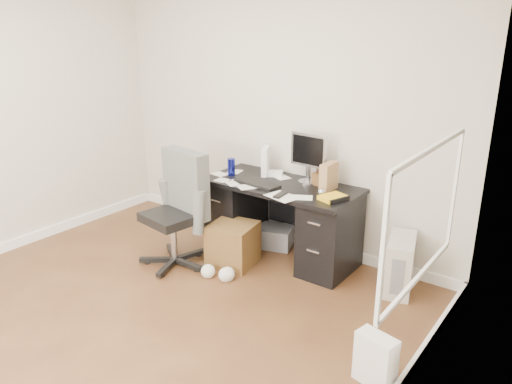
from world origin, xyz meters
TOP-DOWN VIEW (x-y plane):
  - ground at (0.00, 0.00)m, footprint 4.00×4.00m
  - room_shell at (0.03, 0.03)m, footprint 4.02×4.02m
  - desk at (0.30, 1.65)m, footprint 1.50×0.70m
  - loose_papers at (0.10, 1.60)m, footprint 1.10×0.60m
  - lcd_monitor at (0.49, 1.83)m, footprint 0.40×0.25m
  - keyboard at (0.13, 1.49)m, footprint 0.49×0.23m
  - computer_mouse at (0.78, 1.58)m, footprint 0.08×0.08m
  - travel_mug at (-0.26, 1.59)m, footprint 0.10×0.10m
  - white_binder at (0.00, 1.82)m, footprint 0.21×0.26m
  - magazine_file at (0.75, 1.76)m, footprint 0.11×0.22m
  - pen_cup at (0.60, 1.83)m, footprint 0.14×0.14m
  - yellow_book at (0.91, 1.54)m, footprint 0.24×0.27m
  - paper_remote at (0.51, 1.35)m, footprint 0.33×0.29m
  - office_chair at (-0.41, 0.90)m, footprint 0.70×0.70m
  - pc_tower at (1.50, 1.71)m, footprint 0.34×0.52m
  - shopping_bag at (1.82, 0.47)m, footprint 0.29×0.24m
  - wicker_basket at (0.03, 1.24)m, footprint 0.47×0.47m
  - desk_printer at (0.13, 1.80)m, footprint 0.43×0.39m

SIDE VIEW (x-z plane):
  - ground at x=0.00m, z-range 0.00..0.00m
  - desk_printer at x=0.13m, z-range 0.00..0.21m
  - shopping_bag at x=1.82m, z-range 0.00..0.35m
  - wicker_basket at x=0.03m, z-range 0.00..0.40m
  - pc_tower at x=1.50m, z-range 0.00..0.48m
  - desk at x=0.30m, z-range 0.02..0.77m
  - office_chair at x=-0.41m, z-range 0.00..1.09m
  - loose_papers at x=0.10m, z-range 0.75..0.75m
  - paper_remote at x=0.51m, z-range 0.75..0.77m
  - keyboard at x=0.13m, z-range 0.75..0.78m
  - yellow_book at x=0.91m, z-range 0.75..0.79m
  - computer_mouse at x=0.78m, z-range 0.75..0.82m
  - travel_mug at x=-0.26m, z-range 0.75..0.92m
  - magazine_file at x=0.75m, z-range 0.75..1.00m
  - pen_cup at x=0.60m, z-range 0.75..1.03m
  - white_binder at x=0.00m, z-range 0.75..1.03m
  - lcd_monitor at x=0.49m, z-range 0.75..1.23m
  - room_shell at x=0.03m, z-range 0.30..3.01m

